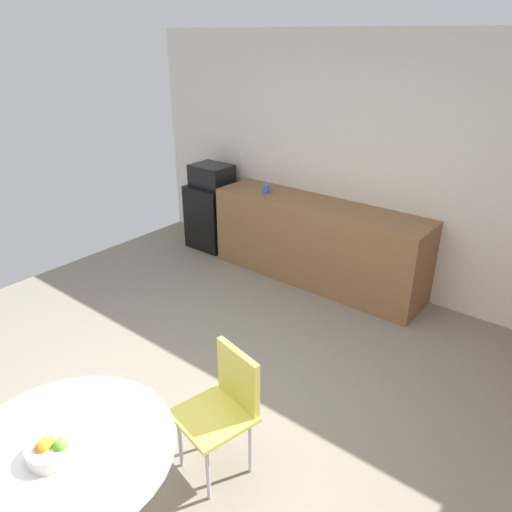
{
  "coord_description": "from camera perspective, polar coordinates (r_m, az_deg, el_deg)",
  "views": [
    {
      "loc": [
        2.07,
        -1.54,
        2.55
      ],
      "look_at": [
        -0.08,
        1.12,
        0.95
      ],
      "focal_mm": 33.71,
      "sensor_mm": 36.0,
      "label": 1
    }
  ],
  "objects": [
    {
      "name": "counter_block",
      "position": [
        5.32,
        7.21,
        1.59
      ],
      "size": [
        2.43,
        0.6,
        0.9
      ],
      "primitive_type": "cube",
      "color": "brown",
      "rests_on": "ground_plane"
    },
    {
      "name": "microwave",
      "position": [
        6.07,
        -5.28,
        9.54
      ],
      "size": [
        0.48,
        0.38,
        0.26
      ],
      "primitive_type": "cube",
      "color": "black",
      "rests_on": "mini_fridge"
    },
    {
      "name": "round_table",
      "position": [
        2.74,
        -21.29,
        -22.53
      ],
      "size": [
        1.06,
        1.06,
        0.74
      ],
      "color": "silver",
      "rests_on": "ground_plane"
    },
    {
      "name": "mini_fridge",
      "position": [
        6.23,
        -5.09,
        4.79
      ],
      "size": [
        0.54,
        0.54,
        0.81
      ],
      "primitive_type": "cube",
      "color": "black",
      "rests_on": "ground_plane"
    },
    {
      "name": "chair_yellow",
      "position": [
        3.06,
        -3.55,
        -16.48
      ],
      "size": [
        0.5,
        0.5,
        0.83
      ],
      "color": "silver",
      "rests_on": "ground_plane"
    },
    {
      "name": "wall_back",
      "position": [
        5.15,
        14.11,
        10.24
      ],
      "size": [
        6.0,
        0.1,
        2.6
      ],
      "primitive_type": "cube",
      "color": "silver",
      "rests_on": "ground_plane"
    },
    {
      "name": "mug_white",
      "position": [
        5.48,
        1.24,
        8.03
      ],
      "size": [
        0.13,
        0.08,
        0.09
      ],
      "color": "#3F66BF",
      "rests_on": "counter_block"
    },
    {
      "name": "ground_plane",
      "position": [
        3.63,
        -10.93,
        -20.17
      ],
      "size": [
        6.0,
        6.0,
        0.0
      ],
      "primitive_type": "plane",
      "color": "gray"
    },
    {
      "name": "fruit_bowl",
      "position": [
        2.59,
        -23.0,
        -20.31
      ],
      "size": [
        0.24,
        0.24,
        0.11
      ],
      "color": "silver",
      "rests_on": "round_table"
    }
  ]
}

